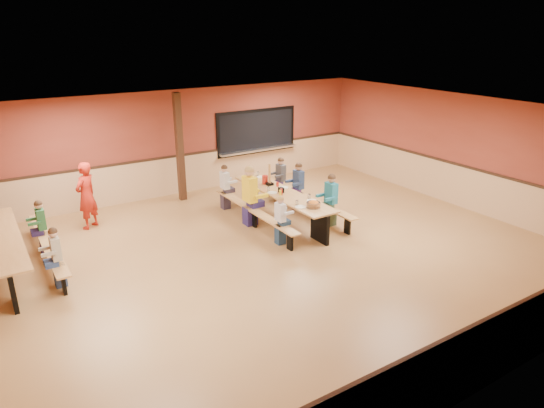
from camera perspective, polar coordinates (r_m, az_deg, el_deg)
ground at (r=10.49m, az=-0.05°, el=-6.04°), size 12.00×12.00×0.00m
room_envelope at (r=10.20m, az=-0.05°, el=-2.56°), size 12.04×10.04×3.02m
kitchen_pass_through at (r=15.33m, az=-1.80°, el=8.31°), size 2.78×0.28×1.38m
structural_post at (r=13.63m, az=-10.81°, el=6.51°), size 0.18×0.18×3.00m
cafeteria_table_main at (r=12.16m, az=1.22°, el=0.41°), size 1.91×3.70×0.74m
cafeteria_table_second at (r=10.99m, az=-29.20°, el=-4.49°), size 1.91×3.70×0.74m
seated_child_white_left at (r=10.81m, az=0.99°, el=-1.93°), size 0.33×0.27×1.13m
seated_adult_yellow at (r=11.83m, az=-2.63°, el=0.92°), size 0.50×0.41×1.47m
seated_child_grey_left at (r=12.99m, az=-5.55°, el=1.97°), size 0.36×0.30×1.20m
seated_child_teal_right at (r=11.90m, az=6.93°, el=0.44°), size 0.41×0.33×1.29m
seated_child_navy_right at (r=12.93m, az=3.11°, el=2.09°), size 0.39×0.32×1.25m
seated_child_char_right at (r=13.61m, az=1.04°, el=2.94°), size 0.37×0.30×1.21m
seated_child_green_sec at (r=11.48m, az=-25.42°, el=-2.49°), size 0.36×0.29×1.18m
seated_child_tan_sec at (r=9.91m, az=-23.97°, el=-5.80°), size 0.35×0.29×1.17m
standing_woman at (r=12.43m, az=-21.00°, el=0.94°), size 0.72×0.68×1.65m
punch_pitcher at (r=12.74m, az=-0.83°, el=2.88°), size 0.16×0.16×0.22m
chip_bowl at (r=11.10m, az=4.90°, el=-0.03°), size 0.32×0.32×0.15m
napkin_dispenser at (r=12.06m, az=1.08°, el=1.66°), size 0.10×0.14×0.13m
condiment_mustard at (r=11.76m, az=0.99°, el=1.26°), size 0.06×0.06×0.17m
condiment_ketchup at (r=11.84m, az=1.10°, el=1.40°), size 0.06×0.06×0.17m
table_paddle at (r=12.62m, az=-0.28°, el=2.85°), size 0.16×0.16×0.56m
place_settings at (r=12.07m, az=1.23°, el=1.62°), size 0.65×3.30×0.11m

